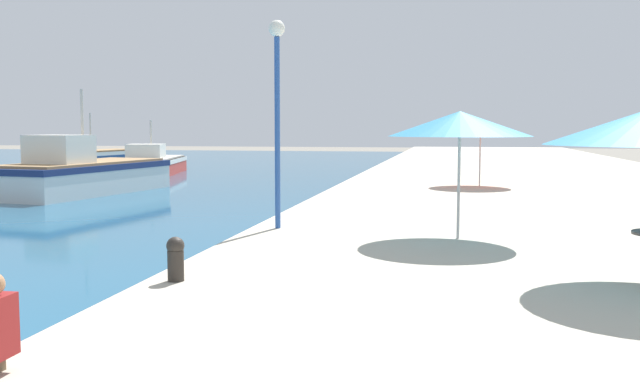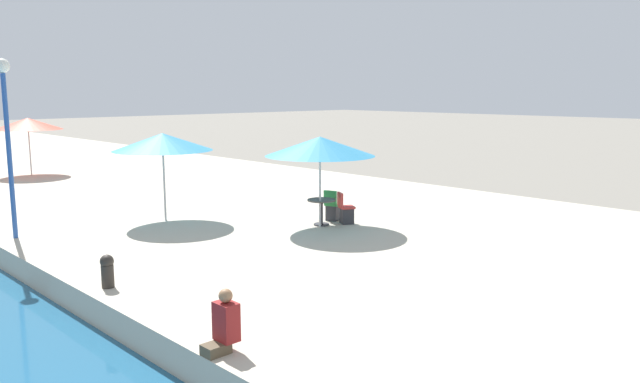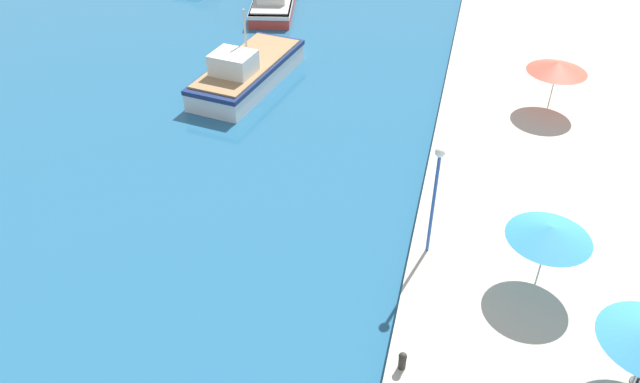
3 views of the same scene
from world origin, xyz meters
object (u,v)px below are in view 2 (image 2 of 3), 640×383
Objects in this scene: mooring_bollard at (107,270)px; lamppost at (6,118)px; cafe_chair_right at (346,212)px; person_at_quay at (224,324)px; cafe_umbrella_white at (163,142)px; cafe_umbrella_pink at (320,146)px; cafe_table at (322,207)px; cafe_umbrella_striped at (28,124)px; cafe_chair_left at (333,210)px.

mooring_bollard is 0.14× the size of lamppost.
cafe_chair_right is 9.12m from person_at_quay.
lamppost reaches higher than cafe_umbrella_white.
cafe_umbrella_pink reaches higher than cafe_chair_right.
lamppost is at bearing 147.15° from cafe_table.
cafe_umbrella_pink is 4.65× the size of mooring_bollard.
cafe_umbrella_striped is at bearing -142.87° from cafe_chair_right.
cafe_umbrella_pink is at bearing -86.31° from cafe_chair_left.
mooring_bollard is (-7.61, -1.43, 0.02)m from cafe_chair_left.
person_at_quay is (-5.07, -22.16, -1.89)m from cafe_umbrella_striped.
cafe_chair_left is at bearing -43.94° from cafe_umbrella_white.
person_at_quay is at bearing -115.33° from cafe_umbrella_white.
lamppost reaches higher than cafe_umbrella_pink.
person_at_quay reaches higher than cafe_chair_left.
cafe_umbrella_white is at bearing 125.35° from cafe_umbrella_pink.
cafe_umbrella_white reaches higher than cafe_table.
cafe_umbrella_white is 5.30m from cafe_chair_left.
cafe_umbrella_pink reaches higher than cafe_chair_left.
lamppost is at bearing -137.83° from cafe_chair_left.
cafe_table is at bearing 36.60° from person_at_quay.
cafe_umbrella_striped is (-1.81, 17.04, 0.04)m from cafe_umbrella_pink.
cafe_umbrella_white is 0.97× the size of cafe_umbrella_striped.
cafe_table is at bearing 34.67° from cafe_umbrella_pink.
cafe_umbrella_white is 3.15× the size of cafe_chair_right.
cafe_chair_right is at bearing -28.49° from cafe_table.
cafe_umbrella_pink is 8.04m from lamppost.
mooring_bollard is at bearing -130.08° from cafe_umbrella_white.
mooring_bollard is at bearing -170.94° from cafe_umbrella_pink.
cafe_umbrella_pink is 7.09m from mooring_bollard.
cafe_umbrella_pink is 2.11m from cafe_chair_right.
mooring_bollard is (-6.93, -1.20, -0.18)m from cafe_table.
cafe_chair_left is (0.68, 0.23, -0.21)m from cafe_table.
cafe_umbrella_striped reaches higher than cafe_chair_right.
cafe_chair_right is (2.62, -17.26, -1.98)m from cafe_umbrella_striped.
cafe_umbrella_pink is 0.67× the size of lamppost.
cafe_umbrella_pink is 3.80× the size of cafe_table.
cafe_chair_left is 0.97× the size of person_at_quay.
cafe_umbrella_pink is at bearing -76.57° from cafe_chair_right.
person_at_quay is at bearing -73.53° from cafe_chair_left.
cafe_umbrella_white is 3.15× the size of cafe_chair_left.
mooring_bollard is (-7.56, -0.86, 0.02)m from cafe_chair_right.
cafe_umbrella_striped reaches higher than cafe_table.
cafe_umbrella_white is 0.63× the size of lamppost.
lamppost is at bearing 88.59° from mooring_bollard.
person_at_quay reaches higher than mooring_bollard.
lamppost is (-3.94, 0.74, 0.78)m from cafe_umbrella_white.
person_at_quay is at bearing -91.84° from mooring_bollard.
lamppost is (0.27, 9.62, 2.68)m from person_at_quay.
cafe_umbrella_striped is 0.65× the size of lamppost.
lamppost is (-7.43, 4.73, 2.77)m from cafe_chair_right.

